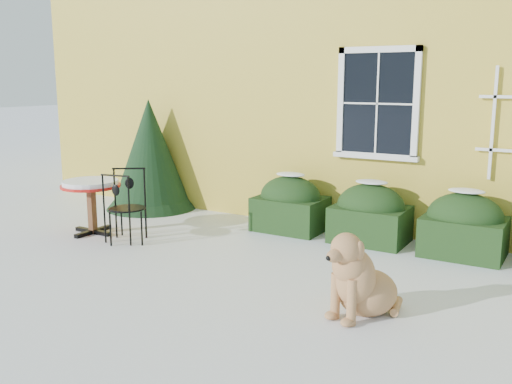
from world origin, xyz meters
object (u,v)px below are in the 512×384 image
Objects in this scene: evergreen_shrub at (150,165)px; dog at (359,281)px; patio_chair_near at (123,207)px; bistro_table at (91,189)px; patio_chair_far at (128,205)px.

evergreen_shrub reaches higher than dog.
evergreen_shrub is 1.96× the size of patio_chair_near.
dog is at bearing 157.95° from patio_chair_near.
bistro_table is at bearing -15.89° from patio_chair_near.
evergreen_shrub is at bearing 102.63° from bistro_table.
patio_chair_near is 0.96× the size of patio_chair_far.
evergreen_shrub is 2.23m from patio_chair_near.
patio_chair_far is at bearing -57.52° from evergreen_shrub.
patio_chair_near reaches higher than bistro_table.
dog is at bearing -10.72° from bistro_table.
bistro_table is 0.74m from patio_chair_near.
dog is (3.90, -0.81, -0.14)m from patio_chair_near.
patio_chair_far is at bearing -0.66° from bistro_table.
bistro_table is 0.84× the size of patio_chair_far.
bistro_table is at bearing 145.54° from patio_chair_far.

